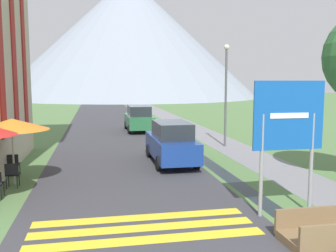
{
  "coord_description": "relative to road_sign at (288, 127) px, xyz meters",
  "views": [
    {
      "loc": [
        -3.6,
        -4.53,
        3.53
      ],
      "look_at": [
        -0.76,
        10.0,
        1.77
      ],
      "focal_mm": 40.0,
      "sensor_mm": 36.0,
      "label": 1
    }
  ],
  "objects": [
    {
      "name": "ground_plane",
      "position": [
        -1.32,
        15.66,
        -2.35
      ],
      "size": [
        160.0,
        160.0,
        0.0
      ],
      "primitive_type": "plane",
      "color": "#517542"
    },
    {
      "name": "road",
      "position": [
        -3.82,
        25.66,
        -2.35
      ],
      "size": [
        6.4,
        60.0,
        0.01
      ],
      "color": "#38383D",
      "rests_on": "ground_plane"
    },
    {
      "name": "footpath",
      "position": [
        2.28,
        25.66,
        -2.35
      ],
      "size": [
        2.2,
        60.0,
        0.01
      ],
      "color": "slate",
      "rests_on": "ground_plane"
    },
    {
      "name": "drainage_channel",
      "position": [
        -0.12,
        25.66,
        -2.35
      ],
      "size": [
        0.6,
        60.0,
        0.0
      ],
      "color": "black",
      "rests_on": "ground_plane"
    },
    {
      "name": "crosswalk_marking",
      "position": [
        -3.82,
        -0.22,
        -2.35
      ],
      "size": [
        5.44,
        1.84,
        0.01
      ],
      "color": "yellow",
      "rests_on": "ground_plane"
    },
    {
      "name": "mountain_distant",
      "position": [
        2.86,
        76.88,
        10.95
      ],
      "size": [
        56.89,
        56.89,
        26.6
      ],
      "color": "gray",
      "rests_on": "ground_plane"
    },
    {
      "name": "road_sign",
      "position": [
        0.0,
        0.0,
        0.0
      ],
      "size": [
        1.95,
        0.11,
        3.55
      ],
      "color": "gray",
      "rests_on": "ground_plane"
    },
    {
      "name": "footbridge",
      "position": [
        -0.12,
        -1.84,
        -2.13
      ],
      "size": [
        1.7,
        1.1,
        0.65
      ],
      "color": "brown",
      "rests_on": "ground_plane"
    },
    {
      "name": "parked_car_near",
      "position": [
        -1.72,
        6.78,
        -1.44
      ],
      "size": [
        1.73,
        4.46,
        1.82
      ],
      "color": "navy",
      "rests_on": "ground_plane"
    },
    {
      "name": "parked_car_far",
      "position": [
        -1.88,
        17.58,
        -1.44
      ],
      "size": [
        1.82,
        4.44,
        1.82
      ],
      "color": "#28663D",
      "rests_on": "ground_plane"
    },
    {
      "name": "cafe_chair_middle",
      "position": [
        -7.69,
        4.03,
        -1.84
      ],
      "size": [
        0.4,
        0.4,
        0.85
      ],
      "rotation": [
        0.0,
        0.0,
        0.04
      ],
      "color": "black",
      "rests_on": "ground_plane"
    },
    {
      "name": "cafe_chair_far_left",
      "position": [
        -7.96,
        5.66,
        -1.84
      ],
      "size": [
        0.4,
        0.4,
        0.85
      ],
      "rotation": [
        0.0,
        0.0,
        -0.31
      ],
      "color": "black",
      "rests_on": "ground_plane"
    },
    {
      "name": "cafe_umbrella_middle_orange",
      "position": [
        -7.71,
        4.48,
        -0.26
      ],
      "size": [
        2.47,
        2.47,
        2.29
      ],
      "color": "#B7B2A8",
      "rests_on": "ground_plane"
    },
    {
      "name": "streetlamp",
      "position": [
        2.02,
        10.4,
        0.88
      ],
      "size": [
        0.28,
        0.28,
        5.49
      ],
      "color": "#515156",
      "rests_on": "ground_plane"
    }
  ]
}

